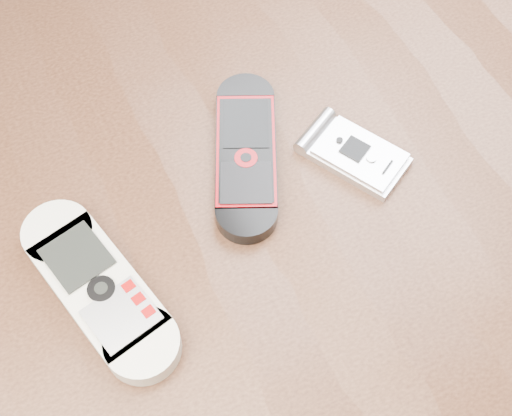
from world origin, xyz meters
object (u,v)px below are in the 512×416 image
object	(u,v)px
table	(251,270)
motorola_razr	(357,154)
nokia_white	(99,287)
nokia_black_red	(246,153)

from	to	relation	value
table	motorola_razr	bearing A→B (deg)	7.31
table	nokia_white	size ratio (longest dim) A/B	6.73
nokia_white	nokia_black_red	xyz separation A→B (m)	(0.16, 0.07, -0.00)
table	nokia_black_red	distance (m)	0.13
nokia_black_red	motorola_razr	size ratio (longest dim) A/B	1.78
nokia_black_red	nokia_white	bearing A→B (deg)	-132.53
table	motorola_razr	size ratio (longest dim) A/B	12.41
table	nokia_white	xyz separation A→B (m)	(-0.14, -0.01, 0.12)
motorola_razr	table	bearing A→B (deg)	157.43
table	nokia_white	bearing A→B (deg)	-174.13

